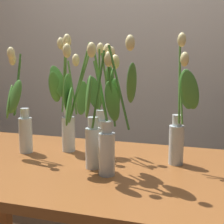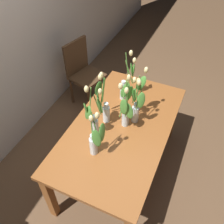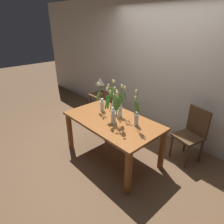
% 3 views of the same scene
% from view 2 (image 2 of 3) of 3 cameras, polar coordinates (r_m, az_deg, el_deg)
% --- Properties ---
extents(ground_plane, '(18.00, 18.00, 0.00)m').
position_cam_2_polar(ground_plane, '(2.95, 1.70, -13.01)').
color(ground_plane, brown).
extents(dining_table, '(1.60, 0.90, 0.74)m').
position_cam_2_polar(dining_table, '(2.43, 2.03, -4.83)').
color(dining_table, brown).
rests_on(dining_table, ground).
extents(tulip_vase_0, '(0.28, 0.22, 0.59)m').
position_cam_2_polar(tulip_vase_0, '(2.21, 3.43, 1.01)').
color(tulip_vase_0, silver).
rests_on(tulip_vase_0, dining_table).
extents(tulip_vase_1, '(0.15, 0.14, 0.59)m').
position_cam_2_polar(tulip_vase_1, '(2.53, 3.30, 6.55)').
color(tulip_vase_1, silver).
rests_on(tulip_vase_1, dining_table).
extents(tulip_vase_2, '(0.14, 0.15, 0.53)m').
position_cam_2_polar(tulip_vase_2, '(2.03, -4.01, -6.77)').
color(tulip_vase_2, silver).
rests_on(tulip_vase_2, dining_table).
extents(tulip_vase_3, '(0.22, 0.20, 0.57)m').
position_cam_2_polar(tulip_vase_3, '(2.27, 5.66, 1.92)').
color(tulip_vase_3, silver).
rests_on(tulip_vase_3, dining_table).
extents(tulip_vase_4, '(0.24, 0.14, 0.58)m').
position_cam_2_polar(tulip_vase_4, '(2.15, -4.33, -1.29)').
color(tulip_vase_4, silver).
rests_on(tulip_vase_4, dining_table).
extents(tulip_vase_5, '(0.16, 0.16, 0.55)m').
position_cam_2_polar(tulip_vase_5, '(2.28, -1.87, 1.33)').
color(tulip_vase_5, silver).
rests_on(tulip_vase_5, dining_table).
extents(dining_chair, '(0.49, 0.49, 0.93)m').
position_cam_2_polar(dining_chair, '(3.45, -6.85, 9.61)').
color(dining_chair, '#4C331E').
rests_on(dining_chair, ground).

